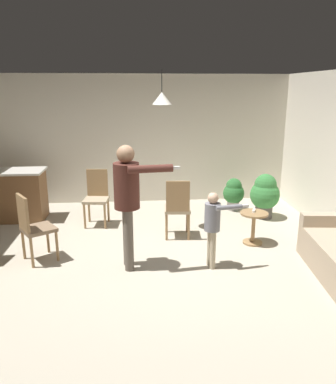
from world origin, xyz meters
TOP-DOWN VIEW (x-y plane):
  - ground at (0.00, 0.00)m, footprint 7.68×7.68m
  - wall_back at (0.00, 3.20)m, footprint 6.40×0.10m
  - kitchen_counter at (-2.45, 2.16)m, footprint 1.26×0.66m
  - side_table_by_couch at (1.73, 0.63)m, footprint 0.44×0.44m
  - person_adult at (-0.23, -0.03)m, footprint 0.86×0.49m
  - person_child at (0.91, -0.12)m, footprint 0.58×0.31m
  - dining_chair_by_counter at (-1.57, 0.27)m, footprint 0.58×0.58m
  - dining_chair_near_wall at (-0.83, 1.77)m, footprint 0.46×0.46m
  - dining_chair_centre_back at (0.55, 0.97)m, footprint 0.45×0.45m
  - potted_plant_corner at (1.86, 2.37)m, footprint 0.43×0.43m
  - potted_plant_by_wall at (2.32, 1.85)m, footprint 0.56×0.56m
  - spare_remote_on_table at (1.73, 0.67)m, footprint 0.09×0.13m
  - ceiling_light_pendant at (0.33, 1.43)m, footprint 0.32×0.32m

SIDE VIEW (x-z plane):
  - ground at x=0.00m, z-range 0.00..0.00m
  - side_table_by_couch at x=1.73m, z-range 0.07..0.59m
  - potted_plant_corner at x=1.86m, z-range 0.03..0.69m
  - potted_plant_by_wall at x=2.32m, z-range 0.04..0.90m
  - kitchen_counter at x=-2.45m, z-range 0.00..0.95m
  - spare_remote_on_table at x=1.73m, z-range 0.52..0.56m
  - dining_chair_by_counter at x=-1.57m, z-range 0.05..1.05m
  - dining_chair_near_wall at x=-0.83m, z-range 0.05..1.05m
  - dining_chair_centre_back at x=0.55m, z-range 0.05..1.05m
  - person_child at x=0.91m, z-range 0.13..1.20m
  - person_adult at x=-0.23m, z-range 0.21..1.91m
  - wall_back at x=0.00m, z-range 0.00..2.70m
  - ceiling_light_pendant at x=0.33m, z-range 1.98..2.53m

